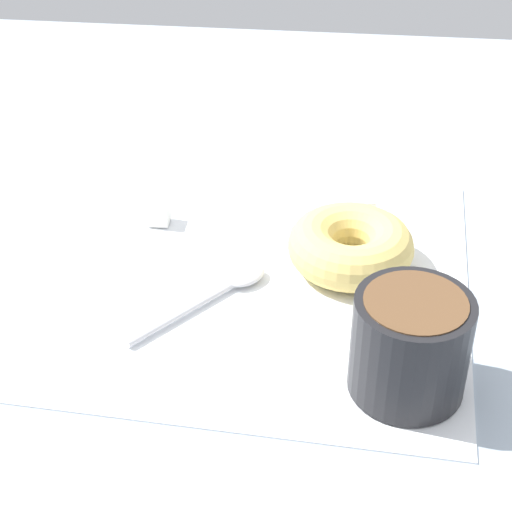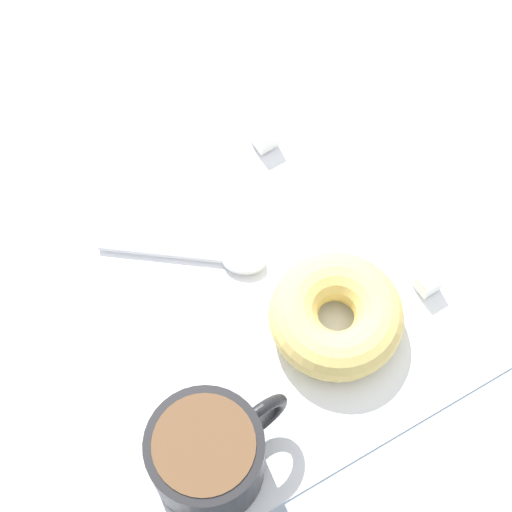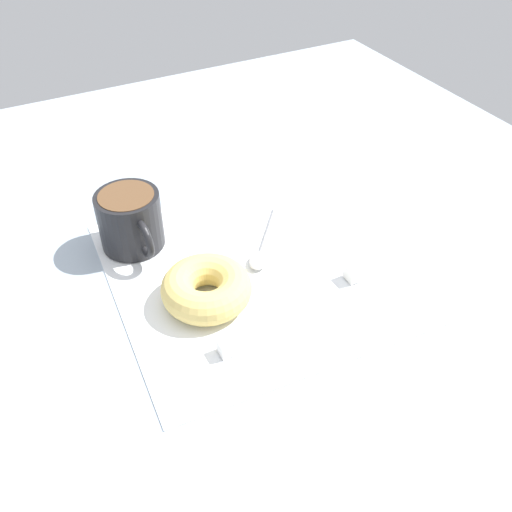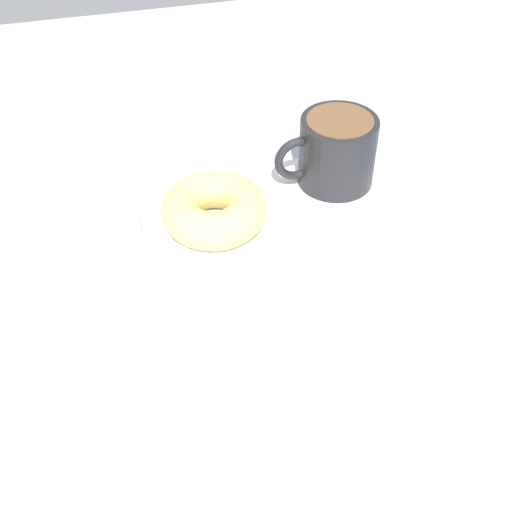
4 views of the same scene
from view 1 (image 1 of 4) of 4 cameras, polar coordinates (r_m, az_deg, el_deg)
The scene contains 7 objects.
ground_plane at distance 70.75cm, azimuth 1.22°, elevation -3.19°, with size 120.00×120.00×2.00cm, color #99A8B7.
napkin at distance 71.75cm, azimuth -0.00°, elevation -1.40°, with size 35.04×35.04×0.30cm, color white.
coffee_cup at distance 59.96cm, azimuth 10.23°, elevation -5.64°, with size 11.20×8.21×7.64cm.
donut at distance 72.23cm, azimuth 6.33°, elevation 0.68°, with size 10.63×10.63×3.90cm, color #E5C66B.
spoon at distance 69.82cm, azimuth -1.89°, elevation -2.04°, with size 11.75×10.11×0.90cm.
sugar_cube at distance 78.47cm, azimuth -6.51°, elevation 2.85°, with size 1.90×1.90×1.90cm, color white.
sugar_cube_extra at distance 79.80cm, azimuth 7.37°, elevation 3.30°, with size 1.71×1.71×1.71cm, color white.
Camera 1 is at (-55.30, -4.68, 42.87)cm, focal length 60.00 mm.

